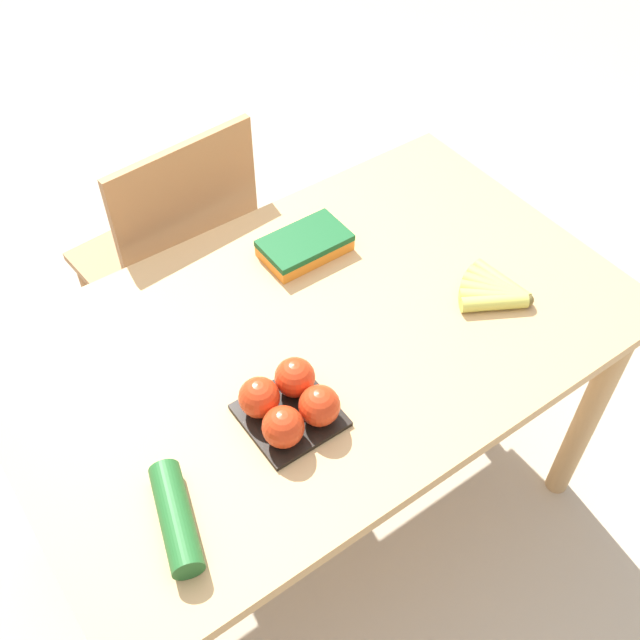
# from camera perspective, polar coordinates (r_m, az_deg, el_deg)

# --- Properties ---
(ground_plane) EXTENTS (12.00, 12.00, 0.00)m
(ground_plane) POSITION_cam_1_polar(r_m,az_deg,el_deg) (2.15, -0.00, -13.87)
(ground_plane) COLOR #B7A88E
(dining_table) EXTENTS (1.29, 0.80, 0.74)m
(dining_table) POSITION_cam_1_polar(r_m,az_deg,el_deg) (1.62, -0.00, -3.26)
(dining_table) COLOR tan
(dining_table) RESTS_ON ground_plane
(chair) EXTENTS (0.45, 0.43, 0.93)m
(chair) POSITION_cam_1_polar(r_m,az_deg,el_deg) (2.09, -10.91, 4.25)
(chair) COLOR #A87547
(chair) RESTS_ON ground_plane
(banana_bunch) EXTENTS (0.15, 0.16, 0.03)m
(banana_bunch) POSITION_cam_1_polar(r_m,az_deg,el_deg) (1.63, 13.29, 2.10)
(banana_bunch) COLOR brown
(banana_bunch) RESTS_ON dining_table
(tomato_pack) EXTENTS (0.17, 0.17, 0.09)m
(tomato_pack) POSITION_cam_1_polar(r_m,az_deg,el_deg) (1.37, -2.36, -6.36)
(tomato_pack) COLOR black
(tomato_pack) RESTS_ON dining_table
(carrot_bag) EXTENTS (0.19, 0.12, 0.04)m
(carrot_bag) POSITION_cam_1_polar(r_m,az_deg,el_deg) (1.68, -1.17, 5.81)
(carrot_bag) COLOR orange
(carrot_bag) RESTS_ON dining_table
(cucumber_near) EXTENTS (0.11, 0.20, 0.05)m
(cucumber_near) POSITION_cam_1_polar(r_m,az_deg,el_deg) (1.29, -10.93, -14.54)
(cucumber_near) COLOR #236028
(cucumber_near) RESTS_ON dining_table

